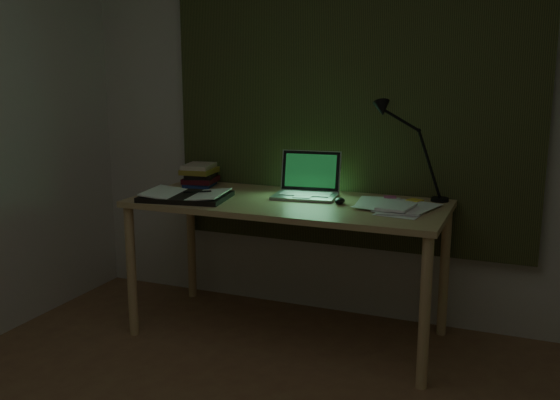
{
  "coord_description": "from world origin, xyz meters",
  "views": [
    {
      "loc": [
        1.02,
        -1.61,
        1.51
      ],
      "look_at": [
        -0.21,
        1.42,
        0.82
      ],
      "focal_mm": 40.0,
      "sensor_mm": 36.0,
      "label": 1
    }
  ],
  "objects_px": {
    "laptop": "(305,176)",
    "book_stack": "(200,175)",
    "open_textbook": "(186,195)",
    "desk_lamp": "(442,154)",
    "desk": "(288,269)",
    "loose_papers": "(387,206)"
  },
  "relations": [
    {
      "from": "desk",
      "to": "open_textbook",
      "type": "bearing_deg",
      "value": -162.77
    },
    {
      "from": "open_textbook",
      "to": "desk_lamp",
      "type": "relative_size",
      "value": 0.88
    },
    {
      "from": "open_textbook",
      "to": "loose_papers",
      "type": "height_order",
      "value": "open_textbook"
    },
    {
      "from": "laptop",
      "to": "desk_lamp",
      "type": "relative_size",
      "value": 0.75
    },
    {
      "from": "book_stack",
      "to": "desk_lamp",
      "type": "bearing_deg",
      "value": 4.12
    },
    {
      "from": "desk",
      "to": "open_textbook",
      "type": "xyz_separation_m",
      "value": [
        -0.55,
        -0.17,
        0.42
      ]
    },
    {
      "from": "laptop",
      "to": "book_stack",
      "type": "height_order",
      "value": "laptop"
    },
    {
      "from": "loose_papers",
      "to": "desk",
      "type": "bearing_deg",
      "value": -178.41
    },
    {
      "from": "loose_papers",
      "to": "desk_lamp",
      "type": "xyz_separation_m",
      "value": [
        0.23,
        0.29,
        0.26
      ]
    },
    {
      "from": "laptop",
      "to": "open_textbook",
      "type": "height_order",
      "value": "laptop"
    },
    {
      "from": "desk",
      "to": "laptop",
      "type": "bearing_deg",
      "value": 63.38
    },
    {
      "from": "laptop",
      "to": "book_stack",
      "type": "distance_m",
      "value": 0.73
    },
    {
      "from": "desk",
      "to": "desk_lamp",
      "type": "relative_size",
      "value": 3.27
    },
    {
      "from": "book_stack",
      "to": "loose_papers",
      "type": "distance_m",
      "value": 1.24
    },
    {
      "from": "desk",
      "to": "loose_papers",
      "type": "distance_m",
      "value": 0.69
    },
    {
      "from": "desk_lamp",
      "to": "desk",
      "type": "bearing_deg",
      "value": -158.81
    },
    {
      "from": "loose_papers",
      "to": "desk_lamp",
      "type": "bearing_deg",
      "value": 51.56
    },
    {
      "from": "laptop",
      "to": "book_stack",
      "type": "bearing_deg",
      "value": 166.75
    },
    {
      "from": "desk",
      "to": "desk_lamp",
      "type": "distance_m",
      "value": 1.07
    },
    {
      "from": "book_stack",
      "to": "loose_papers",
      "type": "bearing_deg",
      "value": -8.56
    },
    {
      "from": "book_stack",
      "to": "desk_lamp",
      "type": "height_order",
      "value": "desk_lamp"
    },
    {
      "from": "laptop",
      "to": "desk_lamp",
      "type": "xyz_separation_m",
      "value": [
        0.72,
        0.19,
        0.14
      ]
    }
  ]
}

